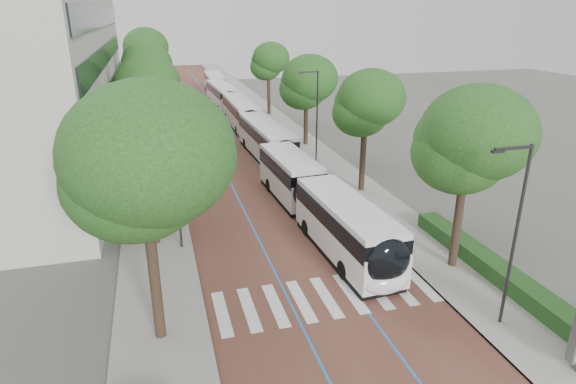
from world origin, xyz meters
The scene contains 20 objects.
ground centered at (0.00, 0.00, 0.00)m, with size 160.00×160.00×0.00m, color #51544C.
road centered at (0.00, 40.00, 0.01)m, with size 11.00×140.00×0.02m, color #563026.
sidewalk_left centered at (-7.50, 40.00, 0.06)m, with size 4.00×140.00×0.12m, color gray.
sidewalk_right centered at (7.50, 40.00, 0.06)m, with size 4.00×140.00×0.12m, color gray.
kerb_left centered at (-5.60, 40.00, 0.06)m, with size 0.20×140.00×0.14m, color gray.
kerb_right centered at (5.60, 40.00, 0.06)m, with size 0.20×140.00×0.14m, color gray.
zebra_crossing centered at (0.20, 1.00, 0.03)m, with size 10.55×3.60×0.01m.
lane_line_left centered at (-1.60, 40.00, 0.02)m, with size 0.12×126.00×0.01m, color blue.
lane_line_right centered at (1.60, 40.00, 0.02)m, with size 0.12×126.00×0.01m, color blue.
hedge centered at (9.10, 0.00, 0.52)m, with size 1.20×14.00×0.80m, color #153F18.
streetlight_near centered at (6.62, -3.00, 4.82)m, with size 1.82×0.20×8.00m.
streetlight_far centered at (6.62, 22.00, 4.82)m, with size 1.82×0.20×8.00m.
lamp_post_left centered at (-6.10, 8.00, 4.12)m, with size 0.14×0.14×8.00m, color #2C2C2E.
trees_left centered at (-7.50, 25.31, 6.86)m, with size 6.30×61.25×10.22m.
trees_right centered at (7.70, 20.31, 6.45)m, with size 5.54×47.15×9.10m.
lead_bus centered at (2.45, 8.56, 1.63)m, with size 3.44×18.50×3.20m.
bus_queued_0 centered at (2.81, 24.15, 1.62)m, with size 2.97×12.48×3.20m.
bus_queued_1 centered at (2.81, 37.31, 1.62)m, with size 2.57×12.40×3.20m.
bus_queued_2 centered at (2.55, 50.28, 1.62)m, with size 3.04×12.49×3.20m.
bus_queued_3 centered at (3.09, 62.35, 1.62)m, with size 2.90×12.47×3.20m.
Camera 1 is at (-6.87, -17.52, 12.82)m, focal length 30.00 mm.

